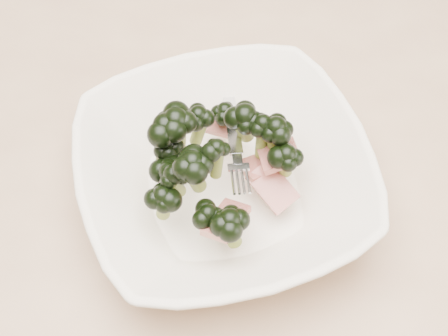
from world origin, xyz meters
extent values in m
cube|color=tan|center=(0.00, 0.00, 0.73)|extent=(1.20, 0.80, 0.04)
imported|color=silver|center=(0.08, 0.01, 0.79)|extent=(0.37, 0.37, 0.07)
cylinder|color=#606C24|center=(0.14, 0.02, 0.80)|extent=(0.02, 0.02, 0.03)
ellipsoid|color=black|center=(0.14, 0.02, 0.82)|extent=(0.03, 0.03, 0.03)
cylinder|color=#606C24|center=(0.03, 0.03, 0.82)|extent=(0.02, 0.02, 0.05)
ellipsoid|color=black|center=(0.03, 0.03, 0.85)|extent=(0.04, 0.04, 0.03)
cylinder|color=#606C24|center=(0.03, -0.02, 0.81)|extent=(0.02, 0.02, 0.04)
ellipsoid|color=black|center=(0.03, -0.02, 0.83)|extent=(0.03, 0.03, 0.03)
cylinder|color=#606C24|center=(0.07, 0.00, 0.83)|extent=(0.01, 0.02, 0.04)
ellipsoid|color=black|center=(0.07, 0.00, 0.85)|extent=(0.03, 0.03, 0.02)
cylinder|color=#606C24|center=(0.02, 0.02, 0.80)|extent=(0.02, 0.02, 0.04)
ellipsoid|color=black|center=(0.02, 0.02, 0.82)|extent=(0.03, 0.03, 0.03)
cylinder|color=#606C24|center=(0.11, 0.04, 0.81)|extent=(0.01, 0.02, 0.04)
ellipsoid|color=black|center=(0.11, 0.04, 0.84)|extent=(0.03, 0.03, 0.02)
cylinder|color=#606C24|center=(0.12, 0.04, 0.81)|extent=(0.02, 0.03, 0.05)
ellipsoid|color=black|center=(0.12, 0.04, 0.84)|extent=(0.04, 0.04, 0.03)
cylinder|color=#606C24|center=(0.05, 0.05, 0.81)|extent=(0.02, 0.01, 0.04)
ellipsoid|color=black|center=(0.05, 0.05, 0.83)|extent=(0.03, 0.03, 0.03)
cylinder|color=#606C24|center=(0.09, 0.05, 0.81)|extent=(0.02, 0.02, 0.04)
ellipsoid|color=black|center=(0.09, 0.05, 0.83)|extent=(0.04, 0.04, 0.03)
cylinder|color=#606C24|center=(0.05, -0.01, 0.82)|extent=(0.02, 0.02, 0.04)
ellipsoid|color=black|center=(0.05, -0.01, 0.85)|extent=(0.04, 0.04, 0.03)
cylinder|color=#606C24|center=(0.07, -0.05, 0.79)|extent=(0.02, 0.01, 0.03)
ellipsoid|color=black|center=(0.07, -0.05, 0.81)|extent=(0.03, 0.03, 0.02)
cylinder|color=#606C24|center=(0.07, 0.08, 0.79)|extent=(0.02, 0.02, 0.03)
ellipsoid|color=black|center=(0.07, 0.08, 0.81)|extent=(0.03, 0.03, 0.02)
cylinder|color=#606C24|center=(0.02, 0.02, 0.81)|extent=(0.03, 0.02, 0.05)
ellipsoid|color=black|center=(0.02, 0.02, 0.84)|extent=(0.04, 0.04, 0.03)
cylinder|color=#606C24|center=(0.03, -0.01, 0.80)|extent=(0.02, 0.02, 0.03)
ellipsoid|color=black|center=(0.03, -0.01, 0.82)|extent=(0.04, 0.04, 0.03)
cylinder|color=#606C24|center=(0.09, -0.05, 0.80)|extent=(0.02, 0.02, 0.04)
ellipsoid|color=black|center=(0.09, -0.05, 0.82)|extent=(0.04, 0.04, 0.03)
cylinder|color=#606C24|center=(0.02, -0.03, 0.80)|extent=(0.02, 0.02, 0.03)
ellipsoid|color=black|center=(0.02, -0.03, 0.82)|extent=(0.03, 0.03, 0.03)
cube|color=maroon|center=(0.13, 0.00, 0.78)|extent=(0.06, 0.06, 0.03)
cube|color=maroon|center=(0.13, 0.03, 0.81)|extent=(0.04, 0.04, 0.02)
cube|color=maroon|center=(0.07, 0.07, 0.79)|extent=(0.05, 0.04, 0.02)
cube|color=maroon|center=(0.11, 0.03, 0.79)|extent=(0.05, 0.04, 0.02)
cube|color=maroon|center=(0.08, -0.05, 0.80)|extent=(0.04, 0.06, 0.03)
cube|color=maroon|center=(0.13, 0.03, 0.80)|extent=(0.03, 0.04, 0.01)
camera|label=1|loc=(0.11, -0.32, 1.31)|focal=50.00mm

